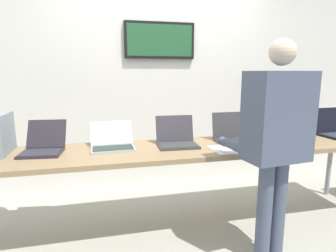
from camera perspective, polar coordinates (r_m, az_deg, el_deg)
name	(u,v)px	position (r m, az deg, el deg)	size (l,w,h in m)	color
ground	(185,225)	(2.83, 3.52, -19.29)	(8.00, 8.00, 0.04)	#9F9E92
back_wall	(160,74)	(3.54, -1.58, 10.43)	(8.00, 0.11, 2.74)	silver
workbench	(186,151)	(2.54, 3.71, -5.08)	(3.76, 0.70, 0.74)	#8D714E
laptop_station_0	(43,145)	(2.56, -23.73, -3.59)	(0.35, 0.41, 0.24)	#28242B
laptop_station_1	(112,142)	(2.51, -11.11, -3.25)	(0.37, 0.35, 0.22)	#A9B3B4
laptop_station_2	(177,139)	(2.56, 1.77, -2.59)	(0.36, 0.32, 0.25)	#3A363D
laptop_station_3	(231,135)	(2.77, 12.61, -1.78)	(0.32, 0.31, 0.27)	#3C3A3C
laptop_station_4	(284,132)	(3.08, 22.31, -1.20)	(0.33, 0.33, 0.24)	#272729
laptop_station_5	(334,129)	(3.44, 30.33, -0.58)	(0.38, 0.37, 0.27)	black
person	(276,133)	(2.13, 20.81, -1.31)	(0.49, 0.63, 1.61)	#485065
coffee_mug	(303,142)	(2.77, 25.40, -2.96)	(0.09, 0.09, 0.09)	#2D2823
paper_sheet	(225,149)	(2.48, 11.33, -4.62)	(0.22, 0.30, 0.00)	white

